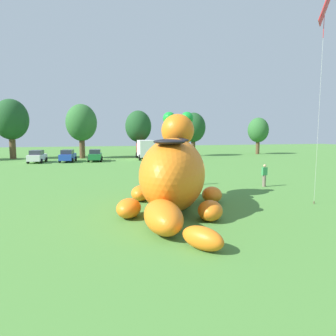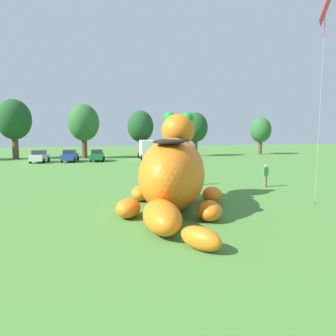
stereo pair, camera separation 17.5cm
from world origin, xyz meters
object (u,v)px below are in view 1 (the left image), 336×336
at_px(tethered_flying_kite, 324,13).
at_px(box_truck, 145,149).
at_px(car_white, 37,156).
at_px(spectator_near_inflatable, 264,176).
at_px(car_green, 95,155).
at_px(giant_inflatable_creature, 173,173).
at_px(spectator_mid_field, 157,164).
at_px(car_blue, 68,156).
at_px(spectator_by_cars, 195,174).

bearing_deg(tethered_flying_kite, box_truck, 96.64).
height_order(car_white, box_truck, box_truck).
bearing_deg(spectator_near_inflatable, car_white, 128.27).
bearing_deg(car_green, giant_inflatable_creature, -83.94).
xyz_separation_m(spectator_near_inflatable, spectator_mid_field, (-5.99, 10.20, 0.00)).
bearing_deg(box_truck, car_white, -172.99).
relative_size(car_blue, spectator_near_inflatable, 2.51).
xyz_separation_m(box_truck, tethered_flying_kite, (3.79, -32.53, 8.91)).
bearing_deg(car_blue, spectator_mid_field, -56.85).
bearing_deg(giant_inflatable_creature, tethered_flying_kite, -6.10).
bearing_deg(car_green, tethered_flying_kite, -69.61).
distance_m(car_blue, spectator_near_inflatable, 29.35).
xyz_separation_m(car_blue, tethered_flying_kite, (15.17, -30.68, 9.65)).
distance_m(spectator_near_inflatable, spectator_by_cars, 5.29).
xyz_separation_m(car_green, spectator_near_inflatable, (11.79, -24.84, -0.01)).
xyz_separation_m(spectator_near_inflatable, tethered_flying_kite, (-0.40, -5.81, 9.66)).
distance_m(box_truck, spectator_mid_field, 16.64).
bearing_deg(tethered_flying_kite, car_green, 110.39).
distance_m(car_white, box_truck, 15.53).
bearing_deg(spectator_by_cars, giant_inflatable_creature, -118.28).
bearing_deg(spectator_near_inflatable, car_green, 115.40).
relative_size(giant_inflatable_creature, spectator_near_inflatable, 6.32).
bearing_deg(spectator_by_cars, car_white, 122.89).
bearing_deg(spectator_near_inflatable, box_truck, 98.91).
bearing_deg(tethered_flying_kite, spectator_mid_field, 109.23).
relative_size(box_truck, tethered_flying_kite, 0.57).
distance_m(car_green, tethered_flying_kite, 34.09).
bearing_deg(box_truck, tethered_flying_kite, -83.36).
distance_m(giant_inflatable_creature, spectator_mid_field, 15.40).
relative_size(car_blue, box_truck, 0.66).
relative_size(car_white, car_green, 1.01).
relative_size(car_green, spectator_near_inflatable, 2.48).
height_order(giant_inflatable_creature, box_truck, giant_inflatable_creature).
bearing_deg(spectator_by_cars, tethered_flying_kite, -60.43).
bearing_deg(giant_inflatable_creature, car_green, 96.06).
xyz_separation_m(car_blue, spectator_near_inflatable, (15.57, -24.88, -0.01)).
relative_size(giant_inflatable_creature, car_white, 2.53).
height_order(car_blue, spectator_mid_field, car_blue).
height_order(car_blue, spectator_near_inflatable, car_blue).
distance_m(car_green, box_truck, 7.87).
bearing_deg(car_blue, spectator_by_cars, -64.86).
distance_m(car_white, tethered_flying_kite, 37.41).
distance_m(car_blue, car_green, 3.78).
distance_m(car_white, spectator_near_inflatable, 31.63).
bearing_deg(car_blue, tethered_flying_kite, -63.69).
bearing_deg(spectator_mid_field, giant_inflatable_creature, -99.93).
relative_size(giant_inflatable_creature, box_truck, 1.66).
relative_size(box_truck, spectator_near_inflatable, 3.81).
bearing_deg(box_truck, car_green, -166.06).
relative_size(giant_inflatable_creature, spectator_mid_field, 6.32).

